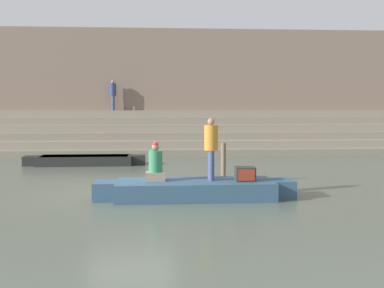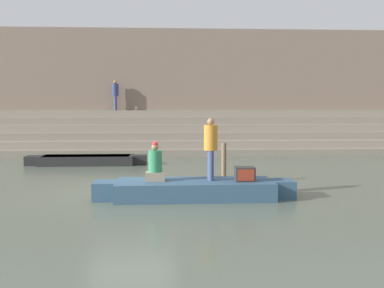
{
  "view_description": "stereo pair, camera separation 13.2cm",
  "coord_description": "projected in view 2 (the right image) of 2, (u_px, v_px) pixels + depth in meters",
  "views": [
    {
      "loc": [
        0.92,
        -12.93,
        2.51
      ],
      "look_at": [
        1.8,
        0.3,
        1.38
      ],
      "focal_mm": 42.0,
      "sensor_mm": 36.0,
      "label": 1
    },
    {
      "loc": [
        1.05,
        -12.94,
        2.51
      ],
      "look_at": [
        1.8,
        0.3,
        1.38
      ],
      "focal_mm": 42.0,
      "sensor_mm": 36.0,
      "label": 2
    }
  ],
  "objects": [
    {
      "name": "back_wall",
      "position": [
        148.0,
        90.0,
        26.15
      ],
      "size": [
        34.2,
        1.28,
        6.9
      ],
      "color": "#7F6B5B",
      "rests_on": "ground"
    },
    {
      "name": "person_standing",
      "position": [
        211.0,
        145.0,
        12.23
      ],
      "size": [
        0.37,
        0.37,
        1.7
      ],
      "rotation": [
        0.0,
        0.0,
        -0.04
      ],
      "color": "#3D4C75",
      "rests_on": "rowboat_main"
    },
    {
      "name": "moored_boat_shore",
      "position": [
        87.0,
        160.0,
        19.17
      ],
      "size": [
        5.1,
        1.19,
        0.4
      ],
      "rotation": [
        0.0,
        0.0,
        -0.07
      ],
      "color": "black",
      "rests_on": "ground"
    },
    {
      "name": "ghat_steps",
      "position": [
        147.0,
        137.0,
        24.26
      ],
      "size": [
        36.0,
        4.23,
        2.26
      ],
      "color": "gray",
      "rests_on": "ground"
    },
    {
      "name": "person_on_steps",
      "position": [
        115.0,
        93.0,
        25.12
      ],
      "size": [
        0.36,
        0.36,
        1.68
      ],
      "rotation": [
        0.0,
        0.0,
        1.32
      ],
      "color": "#3D4C75",
      "rests_on": "ghat_steps"
    },
    {
      "name": "person_rowing",
      "position": [
        155.0,
        165.0,
        12.16
      ],
      "size": [
        0.52,
        0.41,
        1.07
      ],
      "rotation": [
        0.0,
        0.0,
        -0.28
      ],
      "color": "gray",
      "rests_on": "rowboat_main"
    },
    {
      "name": "rowboat_main",
      "position": [
        194.0,
        189.0,
        12.21
      ],
      "size": [
        5.44,
        1.56,
        0.48
      ],
      "rotation": [
        0.0,
        0.0,
        -0.04
      ],
      "color": "#33516B",
      "rests_on": "ground"
    },
    {
      "name": "mooring_post",
      "position": [
        224.0,
        163.0,
        14.49
      ],
      "size": [
        0.16,
        0.16,
        1.32
      ],
      "primitive_type": "cylinder",
      "color": "brown",
      "rests_on": "ground"
    },
    {
      "name": "ground_plane",
      "position": [
        131.0,
        193.0,
        13.02
      ],
      "size": [
        120.0,
        120.0,
        0.0
      ],
      "primitive_type": "plane",
      "color": "#566051"
    },
    {
      "name": "tv_set",
      "position": [
        245.0,
        174.0,
        12.12
      ],
      "size": [
        0.53,
        0.41,
        0.39
      ],
      "rotation": [
        0.0,
        0.0,
        0.04
      ],
      "color": "#2D2D2D",
      "rests_on": "rowboat_main"
    }
  ]
}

